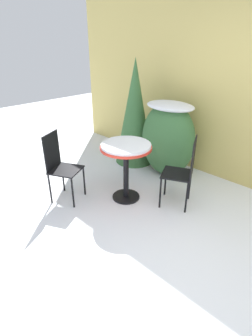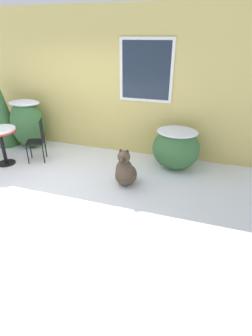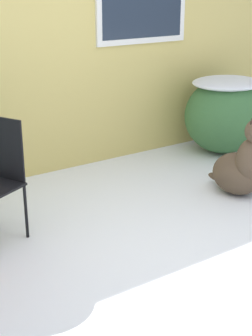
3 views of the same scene
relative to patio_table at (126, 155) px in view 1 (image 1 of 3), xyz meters
name	(u,v)px [view 1 (image 1 of 3)]	position (x,y,z in m)	size (l,w,h in m)	color
ground_plane	(187,290)	(1.45, -0.69, -0.65)	(16.00, 16.00, 0.00)	white
shrub_left	(168,137)	(-0.06, 0.98, -0.03)	(0.90, 0.64, 1.17)	#386638
evergreen_bush	(135,113)	(-0.77, 0.98, 0.23)	(0.66, 0.66, 1.75)	#386638
patio_table	(126,155)	(0.00, 0.00, 0.00)	(0.67, 0.67, 0.80)	black
patio_chair_near_table	(183,170)	(0.63, 0.39, -0.14)	(0.49, 0.49, 0.94)	black
patio_chair_far_side	(60,165)	(-0.61, -0.61, -0.14)	(0.50, 0.50, 0.94)	black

